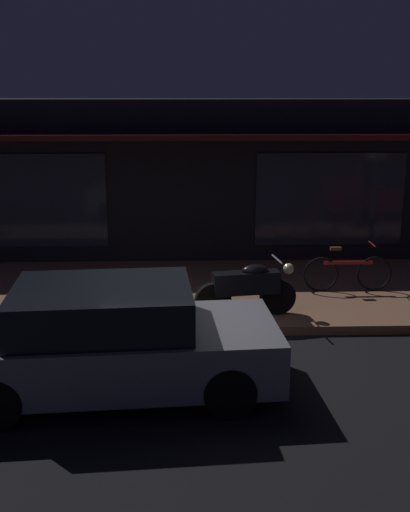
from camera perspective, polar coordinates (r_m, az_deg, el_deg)
name	(u,v)px	position (r m, az deg, el deg)	size (l,w,h in m)	color
ground_plane	(180,364)	(8.90, -2.36, -9.96)	(60.00, 60.00, 0.00)	black
sidewalk_slab	(181,293)	(11.67, -2.20, -3.41)	(18.00, 4.00, 0.15)	#8C6047
storefront_building	(182,177)	(14.59, -2.16, 7.29)	(18.00, 3.30, 3.60)	black
motorcycle	(248,287)	(10.13, 3.99, -2.91)	(1.70, 0.58, 0.97)	black
bicycle_parked	(348,273)	(11.71, 13.06, -1.51)	(1.66, 0.42, 0.91)	black
parked_car_near	(112,340)	(7.95, -8.59, -7.74)	(4.22, 2.05, 1.42)	black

